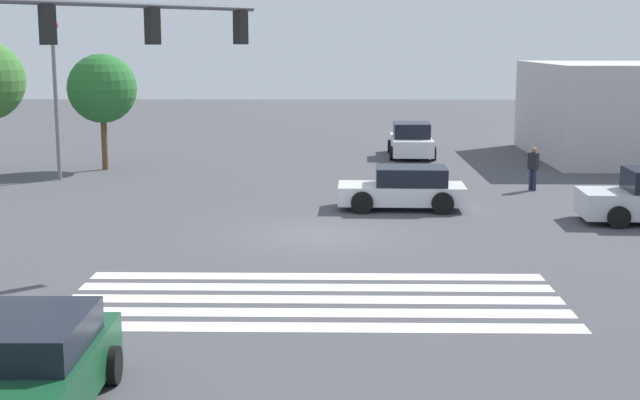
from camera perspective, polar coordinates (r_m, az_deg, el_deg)
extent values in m
plane|color=#47474C|center=(25.55, 0.00, -2.24)|extent=(121.72, 121.72, 0.00)
cube|color=silver|center=(17.42, -0.46, -8.15)|extent=(10.62, 0.60, 0.01)
cube|color=silver|center=(18.32, -0.39, -7.22)|extent=(10.62, 0.60, 0.01)
cube|color=silver|center=(19.23, -0.32, -6.38)|extent=(10.62, 0.60, 0.01)
cube|color=silver|center=(20.14, -0.26, -5.61)|extent=(10.62, 0.60, 0.01)
cube|color=silver|center=(21.06, -0.21, -4.91)|extent=(10.62, 0.60, 0.01)
cylinder|color=#47474C|center=(21.00, -13.08, 12.09)|extent=(5.83, 5.83, 0.12)
cube|color=black|center=(20.19, -17.04, 10.67)|extent=(0.40, 0.40, 0.84)
sphere|color=red|center=(20.26, -16.63, 10.68)|extent=(0.16, 0.16, 0.16)
cube|color=black|center=(21.53, -10.67, 10.87)|extent=(0.40, 0.40, 0.84)
sphere|color=gold|center=(21.62, -10.31, 10.87)|extent=(0.16, 0.16, 0.16)
cube|color=black|center=(23.10, -5.10, 10.93)|extent=(0.40, 0.40, 0.84)
sphere|color=green|center=(23.20, -4.79, 10.93)|extent=(0.16, 0.16, 0.16)
cube|color=#144728|center=(13.84, -18.51, -11.19)|extent=(1.96, 4.71, 0.76)
cube|color=black|center=(13.97, -18.16, -8.18)|extent=(1.73, 2.30, 0.52)
cylinder|color=black|center=(14.97, -13.16, -10.26)|extent=(0.23, 0.63, 0.63)
cube|color=silver|center=(29.54, 5.21, 0.40)|extent=(4.21, 1.91, 0.61)
cube|color=black|center=(29.46, 5.86, 1.55)|extent=(2.35, 1.67, 0.59)
cylinder|color=black|center=(28.64, 2.71, -0.17)|extent=(0.73, 0.24, 0.72)
cylinder|color=black|center=(30.43, 2.71, 0.44)|extent=(0.73, 0.24, 0.72)
cylinder|color=black|center=(28.75, 7.85, -0.21)|extent=(0.73, 0.24, 0.72)
cylinder|color=black|center=(30.54, 7.56, 0.40)|extent=(0.73, 0.24, 0.72)
cylinder|color=black|center=(27.78, 18.58, -1.06)|extent=(0.68, 0.25, 0.67)
cylinder|color=black|center=(29.61, 17.63, -0.34)|extent=(0.68, 0.25, 0.67)
cube|color=silver|center=(43.20, 5.85, 3.53)|extent=(2.00, 4.61, 0.76)
cube|color=black|center=(43.01, 5.88, 4.48)|extent=(1.75, 2.20, 0.70)
cylinder|color=black|center=(44.58, 4.50, 3.46)|extent=(0.24, 0.66, 0.66)
cylinder|color=black|center=(44.69, 6.98, 3.43)|extent=(0.24, 0.66, 0.66)
cylinder|color=black|center=(41.78, 4.64, 3.01)|extent=(0.24, 0.66, 0.66)
cylinder|color=black|center=(41.89, 7.28, 2.98)|extent=(0.24, 0.66, 0.66)
cylinder|color=#232842|center=(33.95, 13.56, 1.24)|extent=(0.14, 0.14, 0.79)
cylinder|color=#232842|center=(34.04, 13.34, 1.27)|extent=(0.14, 0.14, 0.79)
cube|color=black|center=(33.90, 13.50, 2.43)|extent=(0.41, 0.41, 0.62)
sphere|color=#8C6647|center=(33.85, 13.53, 3.13)|extent=(0.21, 0.21, 0.21)
cylinder|color=slate|center=(36.85, -16.61, 7.46)|extent=(0.16, 0.16, 8.06)
cylinder|color=brown|center=(39.55, -13.63, 3.52)|extent=(0.26, 0.26, 2.24)
sphere|color=#286B2D|center=(39.36, -13.77, 6.95)|extent=(2.94, 2.94, 2.94)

